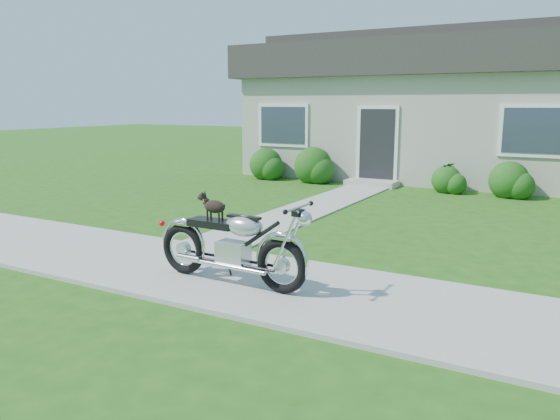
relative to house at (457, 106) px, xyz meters
The scene contains 8 objects.
ground 12.19m from the house, 89.99° to the right, with size 80.00×80.00×0.00m, color #235114.
sidewalk 12.18m from the house, 89.99° to the right, with size 24.00×2.20×0.04m, color #9E9B93.
walkway 7.47m from the house, 102.09° to the right, with size 1.20×8.00×0.03m, color #9E9B93.
house is the anchor object (origin of this frame).
shrub_row 3.89m from the house, 90.62° to the right, with size 10.20×1.18×1.18m.
potted_plant_left 5.23m from the house, 135.55° to the right, with size 0.68×0.59×0.75m, color #144D14.
potted_plant_right 3.91m from the house, 80.82° to the right, with size 0.43×0.43×0.77m, color #30681C.
motorcycle_with_dog 12.39m from the house, 90.53° to the right, with size 2.22×0.60×1.11m.
Camera 1 is at (3.56, -5.70, 2.25)m, focal length 35.00 mm.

